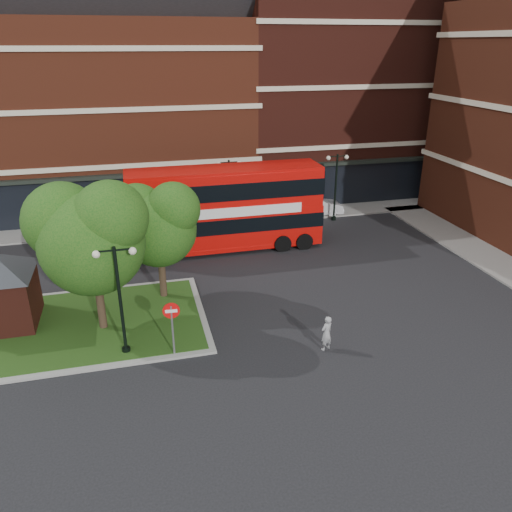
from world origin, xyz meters
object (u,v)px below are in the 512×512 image
object	(u,v)px
bus	(225,203)
car_white	(314,206)
woman	(326,333)
car_silver	(207,222)

from	to	relation	value
bus	car_white	size ratio (longest dim) A/B	2.75
car_white	woman	bearing A→B (deg)	165.04
bus	woman	bearing A→B (deg)	-81.08
car_silver	car_white	world-z (taller)	car_white
bus	car_silver	distance (m)	4.33
car_white	bus	bearing A→B (deg)	126.05
car_silver	car_white	size ratio (longest dim) A/B	0.86
woman	car_white	world-z (taller)	woman
bus	car_silver	size ratio (longest dim) A/B	3.18
woman	car_silver	distance (m)	16.34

